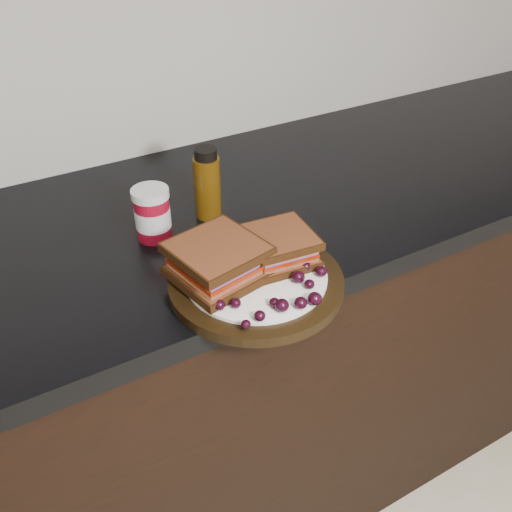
{
  "coord_description": "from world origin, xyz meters",
  "views": [
    {
      "loc": [
        -0.33,
        0.84,
        1.47
      ],
      "look_at": [
        0.02,
        1.46,
        0.96
      ],
      "focal_mm": 40.0,
      "sensor_mm": 36.0,
      "label": 1
    }
  ],
  "objects": [
    {
      "name": "grape_4",
      "position": [
        0.01,
        1.36,
        0.93
      ],
      "size": [
        0.02,
        0.02,
        0.02
      ],
      "primitive_type": "ellipsoid",
      "color": "black",
      "rests_on": "plate"
    },
    {
      "name": "grape_9",
      "position": [
        0.07,
        1.41,
        0.93
      ],
      "size": [
        0.02,
        0.02,
        0.02
      ],
      "primitive_type": "ellipsoid",
      "color": "black",
      "rests_on": "plate"
    },
    {
      "name": "grape_3",
      "position": [
        -0.03,
        1.36,
        0.93
      ],
      "size": [
        0.02,
        0.02,
        0.02
      ],
      "primitive_type": "ellipsoid",
      "color": "black",
      "rests_on": "plate"
    },
    {
      "name": "grape_12",
      "position": [
        0.1,
        1.44,
        0.93
      ],
      "size": [
        0.02,
        0.02,
        0.01
      ],
      "primitive_type": "ellipsoid",
      "color": "black",
      "rests_on": "plate"
    },
    {
      "name": "grape_20",
      "position": [
        -0.03,
        1.43,
        0.93
      ],
      "size": [
        0.02,
        0.02,
        0.02
      ],
      "primitive_type": "ellipsoid",
      "color": "black",
      "rests_on": "plate"
    },
    {
      "name": "grape_19",
      "position": [
        -0.05,
        1.46,
        0.93
      ],
      "size": [
        0.02,
        0.02,
        0.02
      ],
      "primitive_type": "ellipsoid",
      "color": "black",
      "rests_on": "plate"
    },
    {
      "name": "grape_17",
      "position": [
        -0.04,
        1.48,
        0.93
      ],
      "size": [
        0.02,
        0.02,
        0.02
      ],
      "primitive_type": "ellipsoid",
      "color": "black",
      "rests_on": "plate"
    },
    {
      "name": "grape_18",
      "position": [
        -0.06,
        1.47,
        0.93
      ],
      "size": [
        0.02,
        0.02,
        0.02
      ],
      "primitive_type": "ellipsoid",
      "color": "black",
      "rests_on": "plate"
    },
    {
      "name": "countertop",
      "position": [
        0.0,
        1.7,
        0.88
      ],
      "size": [
        3.98,
        0.6,
        0.04
      ],
      "primitive_type": "cube",
      "color": "black",
      "rests_on": "base_cabinets"
    },
    {
      "name": "grape_5",
      "position": [
        0.01,
        1.38,
        0.93
      ],
      "size": [
        0.02,
        0.02,
        0.01
      ],
      "primitive_type": "ellipsoid",
      "color": "black",
      "rests_on": "plate"
    },
    {
      "name": "sandwich_left",
      "position": [
        -0.03,
        1.48,
        0.95
      ],
      "size": [
        0.15,
        0.15,
        0.06
      ],
      "primitive_type": null,
      "rotation": [
        0.0,
        0.0,
        0.2
      ],
      "color": "brown",
      "rests_on": "plate"
    },
    {
      "name": "plate",
      "position": [
        0.02,
        1.46,
        0.91
      ],
      "size": [
        0.28,
        0.28,
        0.02
      ],
      "primitive_type": "cylinder",
      "color": "black",
      "rests_on": "countertop"
    },
    {
      "name": "base_cabinets",
      "position": [
        0.0,
        1.7,
        0.43
      ],
      "size": [
        3.96,
        0.58,
        0.86
      ],
      "primitive_type": "cube",
      "color": "black",
      "rests_on": "ground_plane"
    },
    {
      "name": "grape_6",
      "position": [
        0.04,
        1.35,
        0.93
      ],
      "size": [
        0.02,
        0.02,
        0.02
      ],
      "primitive_type": "ellipsoid",
      "color": "black",
      "rests_on": "plate"
    },
    {
      "name": "sandwich_right",
      "position": [
        0.08,
        1.47,
        0.95
      ],
      "size": [
        0.12,
        0.12,
        0.05
      ],
      "primitive_type": null,
      "rotation": [
        0.0,
        0.0,
        -0.1
      ],
      "color": "brown",
      "rests_on": "plate"
    },
    {
      "name": "grape_21",
      "position": [
        -0.02,
        1.48,
        0.93
      ],
      "size": [
        0.02,
        0.02,
        0.02
      ],
      "primitive_type": "ellipsoid",
      "color": "black",
      "rests_on": "plate"
    },
    {
      "name": "grape_22",
      "position": [
        -0.04,
        1.48,
        0.93
      ],
      "size": [
        0.02,
        0.02,
        0.02
      ],
      "primitive_type": "ellipsoid",
      "color": "black",
      "rests_on": "plate"
    },
    {
      "name": "grape_23",
      "position": [
        -0.08,
        1.47,
        0.93
      ],
      "size": [
        0.02,
        0.02,
        0.02
      ],
      "primitive_type": "ellipsoid",
      "color": "black",
      "rests_on": "plate"
    },
    {
      "name": "grape_8",
      "position": [
        0.08,
        1.39,
        0.93
      ],
      "size": [
        0.02,
        0.02,
        0.02
      ],
      "primitive_type": "ellipsoid",
      "color": "black",
      "rests_on": "plate"
    },
    {
      "name": "grape_14",
      "position": [
        0.08,
        1.5,
        0.93
      ],
      "size": [
        0.02,
        0.02,
        0.01
      ],
      "primitive_type": "ellipsoid",
      "color": "black",
      "rests_on": "plate"
    },
    {
      "name": "grape_2",
      "position": [
        -0.05,
        1.36,
        0.93
      ],
      "size": [
        0.01,
        0.01,
        0.01
      ],
      "primitive_type": "ellipsoid",
      "color": "black",
      "rests_on": "plate"
    },
    {
      "name": "grape_0",
      "position": [
        -0.06,
        1.41,
        0.93
      ],
      "size": [
        0.02,
        0.02,
        0.02
      ],
      "primitive_type": "ellipsoid",
      "color": "black",
      "rests_on": "plate"
    },
    {
      "name": "oil_bottle",
      "position": [
        0.05,
        1.69,
        0.97
      ],
      "size": [
        0.05,
        0.05,
        0.14
      ],
      "primitive_type": "cylinder",
      "rotation": [
        0.0,
        0.0,
        0.02
      ],
      "color": "#492D07",
      "rests_on": "countertop"
    },
    {
      "name": "grape_15",
      "position": [
        0.07,
        1.48,
        0.93
      ],
      "size": [
        0.02,
        0.02,
        0.02
      ],
      "primitive_type": "ellipsoid",
      "color": "black",
      "rests_on": "plate"
    },
    {
      "name": "grape_7",
      "position": [
        0.06,
        1.35,
        0.93
      ],
      "size": [
        0.02,
        0.02,
        0.02
      ],
      "primitive_type": "ellipsoid",
      "color": "black",
      "rests_on": "plate"
    },
    {
      "name": "grape_1",
      "position": [
        -0.04,
        1.4,
        0.93
      ],
      "size": [
        0.02,
        0.02,
        0.02
      ],
      "primitive_type": "ellipsoid",
      "color": "black",
      "rests_on": "plate"
    },
    {
      "name": "grape_16",
      "position": [
        -0.03,
        1.5,
        0.93
      ],
      "size": [
        0.02,
        0.02,
        0.02
      ],
      "primitive_type": "ellipsoid",
      "color": "black",
      "rests_on": "plate"
    },
    {
      "name": "grape_13",
      "position": [
        0.1,
        1.47,
        0.93
      ],
      "size": [
        0.02,
        0.02,
        0.02
      ],
      "primitive_type": "ellipsoid",
      "color": "black",
      "rests_on": "plate"
    },
    {
      "name": "grape_10",
      "position": [
        0.11,
        1.4,
        0.93
      ],
      "size": [
        0.02,
        0.02,
        0.02
      ],
      "primitive_type": "ellipsoid",
      "color": "black",
      "rests_on": "plate"
    },
    {
      "name": "condiment_jar",
      "position": [
        -0.06,
        1.67,
        0.95
      ],
      "size": [
        0.09,
        0.09,
        0.1
      ],
      "primitive_type": "cylinder",
      "rotation": [
        0.0,
        0.0,
        -0.4
      ],
      "color": "maroon",
      "rests_on": "countertop"
    },
    {
      "name": "grape_11",
      "position": [
        0.1,
        1.43,
        0.93
      ],
      "size": [
        0.02,
        0.02,
        0.02
      ],
      "primitive_type": "ellipsoid",
      "color": "black",
      "rests_on": "plate"
    }
  ]
}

